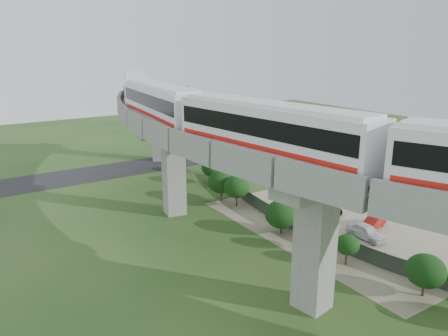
# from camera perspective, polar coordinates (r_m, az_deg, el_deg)

# --- Properties ---
(ground) EXTENTS (160.00, 160.00, 0.00)m
(ground) POSITION_cam_1_polar(r_m,az_deg,el_deg) (38.88, -0.59, -10.87)
(ground) COLOR #264A1D
(ground) RESTS_ON ground
(dirt_lot) EXTENTS (18.00, 26.00, 0.04)m
(dirt_lot) POSITION_cam_1_polar(r_m,az_deg,el_deg) (45.97, 15.83, -7.12)
(dirt_lot) COLOR gray
(dirt_lot) RESTS_ON ground
(asphalt_road) EXTENTS (60.00, 8.00, 0.03)m
(asphalt_road) POSITION_cam_1_polar(r_m,az_deg,el_deg) (64.60, -15.00, -0.43)
(asphalt_road) COLOR #232326
(asphalt_road) RESTS_ON ground
(viaduct) EXTENTS (19.58, 73.98, 11.40)m
(viaduct) POSITION_cam_1_polar(r_m,az_deg,el_deg) (37.88, 4.29, 2.94)
(viaduct) COLOR #99968E
(viaduct) RESTS_ON ground
(metro_train) EXTENTS (11.41, 61.33, 3.64)m
(metro_train) POSITION_cam_1_polar(r_m,az_deg,el_deg) (34.13, 1.18, 7.13)
(metro_train) COLOR silver
(metro_train) RESTS_ON ground
(fence) EXTENTS (3.87, 38.73, 1.50)m
(fence) POSITION_cam_1_polar(r_m,az_deg,el_deg) (44.08, 10.25, -6.74)
(fence) COLOR #2D382D
(fence) RESTS_ON ground
(tree_0) EXTENTS (2.70, 2.70, 3.39)m
(tree_0) POSITION_cam_1_polar(r_m,az_deg,el_deg) (60.81, -2.09, 1.29)
(tree_0) COLOR #382314
(tree_0) RESTS_ON ground
(tree_1) EXTENTS (2.86, 2.86, 3.48)m
(tree_1) POSITION_cam_1_polar(r_m,az_deg,el_deg) (56.25, -1.54, 0.12)
(tree_1) COLOR #382314
(tree_1) RESTS_ON ground
(tree_2) EXTENTS (3.15, 3.15, 3.70)m
(tree_2) POSITION_cam_1_polar(r_m,az_deg,el_deg) (49.98, -0.34, -1.79)
(tree_2) COLOR #382314
(tree_2) RESTS_ON ground
(tree_3) EXTENTS (2.95, 2.95, 3.59)m
(tree_3) POSITION_cam_1_polar(r_m,az_deg,el_deg) (48.32, 1.67, -2.45)
(tree_3) COLOR #382314
(tree_3) RESTS_ON ground
(tree_4) EXTENTS (3.17, 3.17, 3.36)m
(tree_4) POSITION_cam_1_polar(r_m,az_deg,el_deg) (41.86, 7.53, -6.00)
(tree_4) COLOR #382314
(tree_4) RESTS_ON ground
(tree_5) EXTENTS (2.00, 2.00, 2.99)m
(tree_5) POSITION_cam_1_polar(r_m,az_deg,el_deg) (38.95, 12.09, -7.74)
(tree_5) COLOR #382314
(tree_5) RESTS_ON ground
(tree_6) EXTENTS (1.97, 1.97, 2.66)m
(tree_6) POSITION_cam_1_polar(r_m,az_deg,el_deg) (37.32, 15.82, -9.61)
(tree_6) COLOR #382314
(tree_6) RESTS_ON ground
(tree_7) EXTENTS (2.80, 2.80, 3.22)m
(tree_7) POSITION_cam_1_polar(r_m,az_deg,el_deg) (34.80, 24.85, -12.10)
(tree_7) COLOR #382314
(tree_7) RESTS_ON ground
(car_white) EXTENTS (1.77, 4.06, 1.36)m
(car_white) POSITION_cam_1_polar(r_m,az_deg,el_deg) (43.09, 18.09, -7.88)
(car_white) COLOR silver
(car_white) RESTS_ON dirt_lot
(car_red) EXTENTS (3.63, 1.91, 1.14)m
(car_red) POSITION_cam_1_polar(r_m,az_deg,el_deg) (45.69, 18.90, -6.74)
(car_red) COLOR maroon
(car_red) RESTS_ON dirt_lot
(car_dark) EXTENTS (4.44, 2.67, 1.20)m
(car_dark) POSITION_cam_1_polar(r_m,az_deg,el_deg) (46.96, 13.42, -5.64)
(car_dark) COLOR black
(car_dark) RESTS_ON dirt_lot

